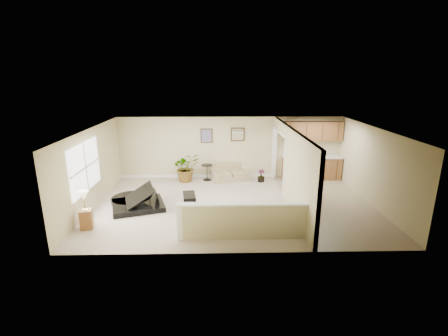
{
  "coord_description": "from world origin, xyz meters",
  "views": [
    {
      "loc": [
        -0.55,
        -9.87,
        4.1
      ],
      "look_at": [
        -0.31,
        0.4,
        1.14
      ],
      "focal_mm": 26.0,
      "sensor_mm": 36.0,
      "label": 1
    }
  ],
  "objects_px": {
    "piano": "(137,188)",
    "loveseat": "(230,172)",
    "accent_table": "(207,170)",
    "small_plant": "(261,177)",
    "piano_bench": "(189,202)",
    "lamp_stand": "(86,213)",
    "palm_plant": "(186,168)"
  },
  "relations": [
    {
      "from": "accent_table",
      "to": "lamp_stand",
      "type": "height_order",
      "value": "lamp_stand"
    },
    {
      "from": "piano_bench",
      "to": "loveseat",
      "type": "relative_size",
      "value": 0.45
    },
    {
      "from": "piano_bench",
      "to": "palm_plant",
      "type": "height_order",
      "value": "palm_plant"
    },
    {
      "from": "piano_bench",
      "to": "accent_table",
      "type": "height_order",
      "value": "accent_table"
    },
    {
      "from": "palm_plant",
      "to": "piano_bench",
      "type": "bearing_deg",
      "value": -83.03
    },
    {
      "from": "palm_plant",
      "to": "lamp_stand",
      "type": "xyz_separation_m",
      "value": [
        -2.38,
        -4.11,
        -0.1
      ]
    },
    {
      "from": "piano",
      "to": "piano_bench",
      "type": "height_order",
      "value": "piano"
    },
    {
      "from": "palm_plant",
      "to": "accent_table",
      "type": "bearing_deg",
      "value": 7.47
    },
    {
      "from": "piano_bench",
      "to": "lamp_stand",
      "type": "xyz_separation_m",
      "value": [
        -2.73,
        -1.28,
        0.21
      ]
    },
    {
      "from": "loveseat",
      "to": "accent_table",
      "type": "relative_size",
      "value": 2.59
    },
    {
      "from": "piano",
      "to": "palm_plant",
      "type": "distance_m",
      "value": 2.87
    },
    {
      "from": "lamp_stand",
      "to": "accent_table",
      "type": "bearing_deg",
      "value": 52.75
    },
    {
      "from": "loveseat",
      "to": "small_plant",
      "type": "relative_size",
      "value": 3.34
    },
    {
      "from": "piano",
      "to": "lamp_stand",
      "type": "bearing_deg",
      "value": -141.24
    },
    {
      "from": "accent_table",
      "to": "lamp_stand",
      "type": "xyz_separation_m",
      "value": [
        -3.21,
        -4.22,
        0.05
      ]
    },
    {
      "from": "piano",
      "to": "loveseat",
      "type": "height_order",
      "value": "piano"
    },
    {
      "from": "palm_plant",
      "to": "lamp_stand",
      "type": "bearing_deg",
      "value": -120.1
    },
    {
      "from": "palm_plant",
      "to": "lamp_stand",
      "type": "height_order",
      "value": "palm_plant"
    },
    {
      "from": "loveseat",
      "to": "piano",
      "type": "bearing_deg",
      "value": -152.81
    },
    {
      "from": "piano",
      "to": "small_plant",
      "type": "relative_size",
      "value": 4.34
    },
    {
      "from": "piano_bench",
      "to": "loveseat",
      "type": "distance_m",
      "value": 3.34
    },
    {
      "from": "piano_bench",
      "to": "small_plant",
      "type": "relative_size",
      "value": 1.49
    },
    {
      "from": "piano_bench",
      "to": "accent_table",
      "type": "bearing_deg",
      "value": 80.75
    },
    {
      "from": "piano_bench",
      "to": "loveseat",
      "type": "bearing_deg",
      "value": 64.93
    },
    {
      "from": "piano",
      "to": "lamp_stand",
      "type": "xyz_separation_m",
      "value": [
        -1.04,
        -1.58,
        -0.16
      ]
    },
    {
      "from": "loveseat",
      "to": "accent_table",
      "type": "height_order",
      "value": "loveseat"
    },
    {
      "from": "loveseat",
      "to": "lamp_stand",
      "type": "bearing_deg",
      "value": -148.02
    },
    {
      "from": "accent_table",
      "to": "lamp_stand",
      "type": "distance_m",
      "value": 5.3
    },
    {
      "from": "loveseat",
      "to": "lamp_stand",
      "type": "relative_size",
      "value": 1.52
    },
    {
      "from": "lamp_stand",
      "to": "small_plant",
      "type": "bearing_deg",
      "value": 36.48
    },
    {
      "from": "piano_bench",
      "to": "palm_plant",
      "type": "bearing_deg",
      "value": 96.97
    },
    {
      "from": "accent_table",
      "to": "palm_plant",
      "type": "relative_size",
      "value": 0.5
    }
  ]
}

